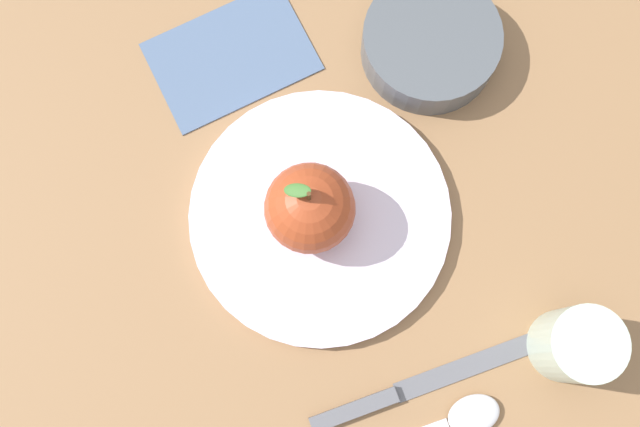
{
  "coord_description": "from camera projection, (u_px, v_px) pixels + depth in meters",
  "views": [
    {
      "loc": [
        -0.03,
        0.11,
        0.67
      ],
      "look_at": [
        0.02,
        -0.02,
        0.02
      ],
      "focal_mm": 40.46,
      "sensor_mm": 36.0,
      "label": 1
    }
  ],
  "objects": [
    {
      "name": "ground_plane",
      "position": [
        336.0,
        246.0,
        0.68
      ],
      "size": [
        2.4,
        2.4,
        0.0
      ],
      "primitive_type": "plane",
      "color": "olive"
    },
    {
      "name": "dinner_plate",
      "position": [
        320.0,
        216.0,
        0.68
      ],
      "size": [
        0.25,
        0.25,
        0.02
      ],
      "color": "silver",
      "rests_on": "ground_plane"
    },
    {
      "name": "apple",
      "position": [
        310.0,
        208.0,
        0.63
      ],
      "size": [
        0.08,
        0.08,
        0.1
      ],
      "color": "#9E3D1E",
      "rests_on": "dinner_plate"
    },
    {
      "name": "side_bowl",
      "position": [
        431.0,
        42.0,
        0.7
      ],
      "size": [
        0.13,
        0.13,
        0.04
      ],
      "color": "#4C5156",
      "rests_on": "ground_plane"
    },
    {
      "name": "cup",
      "position": [
        577.0,
        345.0,
        0.62
      ],
      "size": [
        0.07,
        0.07,
        0.07
      ],
      "color": "#B2C6B2",
      "rests_on": "ground_plane"
    },
    {
      "name": "knife",
      "position": [
        404.0,
        391.0,
        0.65
      ],
      "size": [
        0.17,
        0.16,
        0.01
      ],
      "color": "#59595E",
      "rests_on": "ground_plane"
    },
    {
      "name": "spoon",
      "position": [
        456.0,
        421.0,
        0.64
      ],
      "size": [
        0.14,
        0.12,
        0.01
      ],
      "color": "silver",
      "rests_on": "ground_plane"
    },
    {
      "name": "linen_napkin",
      "position": [
        231.0,
        56.0,
        0.72
      ],
      "size": [
        0.18,
        0.19,
        0.0
      ],
      "primitive_type": "cube",
      "rotation": [
        0.0,
        0.0,
        2.42
      ],
      "color": "slate",
      "rests_on": "ground_plane"
    }
  ]
}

